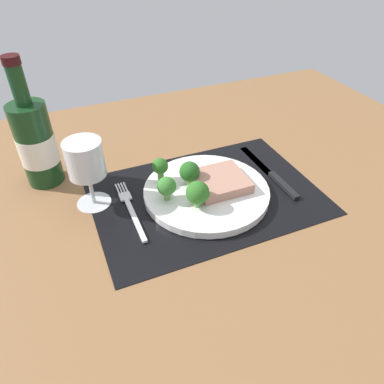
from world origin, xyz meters
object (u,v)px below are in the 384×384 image
(steak, at_px, (220,182))
(wine_glass, at_px, (86,163))
(wine_bottle, at_px, (36,142))
(knife, at_px, (272,174))
(plate, at_px, (206,192))
(fork, at_px, (131,209))

(steak, height_order, wine_glass, wine_glass)
(wine_bottle, bearing_deg, knife, -21.54)
(plate, bearing_deg, wine_glass, 162.88)
(steak, xyz_separation_m, wine_bottle, (-0.34, 0.19, 0.07))
(steak, bearing_deg, wine_glass, 164.50)
(fork, height_order, wine_bottle, wine_bottle)
(fork, distance_m, knife, 0.33)
(plate, height_order, steak, steak)
(knife, relative_size, wine_bottle, 0.84)
(fork, xyz_separation_m, wine_bottle, (-0.15, 0.18, 0.09))
(fork, bearing_deg, wine_bottle, 129.59)
(fork, distance_m, wine_bottle, 0.25)
(fork, relative_size, knife, 0.83)
(fork, bearing_deg, wine_glass, 139.44)
(fork, bearing_deg, steak, -4.27)
(plate, relative_size, knife, 1.15)
(wine_bottle, bearing_deg, plate, -32.13)
(knife, distance_m, wine_bottle, 0.52)
(steak, distance_m, fork, 0.19)
(plate, relative_size, wine_bottle, 0.96)
(knife, height_order, wine_bottle, wine_bottle)
(knife, distance_m, wine_glass, 0.41)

